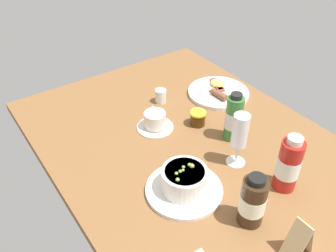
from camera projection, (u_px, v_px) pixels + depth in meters
ground_plane at (185, 143)px, 118.61cm from camera, size 110.00×84.00×3.00cm
porridge_bowl at (184, 182)px, 97.61cm from camera, size 21.22×21.22×8.50cm
coffee_cup at (155, 121)px, 121.22cm from camera, size 12.38×12.38×5.96cm
creamer_jug at (161, 96)px, 133.85cm from camera, size 4.98×4.08×5.67cm
wine_glass at (240, 133)px, 102.55cm from camera, size 5.74×5.74×17.16cm
jam_jar at (198, 118)px, 122.75cm from camera, size 5.34×5.34×5.14cm
sauce_bottle_brown at (253, 202)px, 87.74cm from camera, size 6.46×6.46×15.17cm
sauce_bottle_red at (289, 165)px, 96.50cm from camera, size 6.33×6.33×17.38cm
sauce_bottle_green at (234, 118)px, 113.89cm from camera, size 5.52×5.52×16.72cm
breakfast_plate at (218, 92)px, 139.28cm from camera, size 23.22×23.22×3.70cm
menu_card at (300, 239)px, 80.99cm from camera, size 4.52×6.71×11.08cm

